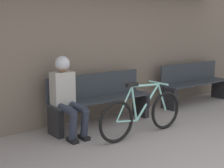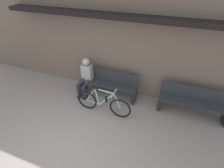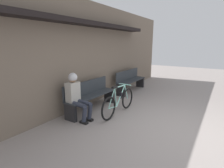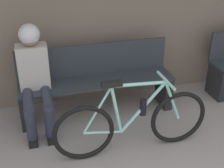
{
  "view_description": "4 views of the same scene",
  "coord_description": "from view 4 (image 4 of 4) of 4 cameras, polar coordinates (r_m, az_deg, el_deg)",
  "views": [
    {
      "loc": [
        -3.03,
        -1.69,
        1.65
      ],
      "look_at": [
        -0.01,
        2.21,
        0.75
      ],
      "focal_mm": 50.0,
      "sensor_mm": 36.0,
      "label": 1
    },
    {
      "loc": [
        1.79,
        -1.79,
        3.56
      ],
      "look_at": [
        0.29,
        2.1,
        0.76
      ],
      "focal_mm": 28.0,
      "sensor_mm": 36.0,
      "label": 2
    },
    {
      "loc": [
        -3.82,
        -0.69,
        1.93
      ],
      "look_at": [
        0.24,
        1.94,
        0.82
      ],
      "focal_mm": 28.0,
      "sensor_mm": 36.0,
      "label": 3
    },
    {
      "loc": [
        -0.74,
        -0.83,
        2.16
      ],
      "look_at": [
        0.04,
        1.99,
        0.66
      ],
      "focal_mm": 50.0,
      "sensor_mm": 36.0,
      "label": 4
    }
  ],
  "objects": [
    {
      "name": "park_bench_near",
      "position": [
        3.85,
        -2.85,
        0.39
      ],
      "size": [
        1.88,
        0.42,
        0.87
      ],
      "color": "#2D3338",
      "rests_on": "ground_plane"
    },
    {
      "name": "bicycle",
      "position": [
        3.23,
        3.86,
        -7.02
      ],
      "size": [
        1.65,
        0.4,
        0.85
      ],
      "color": "black",
      "rests_on": "ground_plane"
    },
    {
      "name": "person_seated",
      "position": [
        3.55,
        -14.08,
        2.15
      ],
      "size": [
        0.34,
        0.66,
        1.23
      ],
      "color": "#2D3342",
      "rests_on": "ground_plane"
    }
  ]
}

